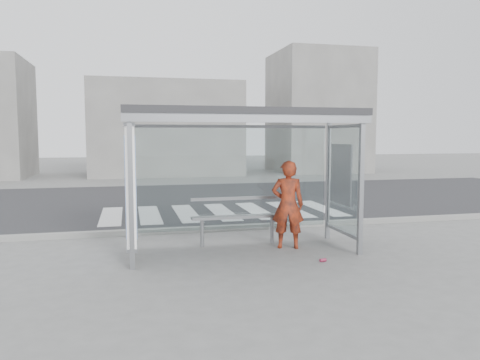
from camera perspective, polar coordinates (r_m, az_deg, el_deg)
The scene contains 10 objects.
ground at distance 8.76m, azimuth 0.33°, elevation -8.72°, with size 80.00×80.00×0.00m, color slate.
road at distance 15.53m, azimuth -5.85°, elevation -2.49°, with size 30.00×10.00×0.01m, color #27272A.
curb at distance 10.61m, azimuth -2.20°, elevation -5.89°, with size 30.00×0.18×0.12m, color gray.
crosswalk at distance 13.17m, azimuth -2.24°, elevation -3.91°, with size 6.55×3.00×0.00m.
bus_shelter at distance 8.48m, azimuth -2.21°, elevation 4.35°, with size 4.25×1.65×2.62m.
building_center at distance 26.33m, azimuth -9.11°, elevation 6.17°, with size 8.00×5.00×5.00m, color slate.
building_right at distance 28.50m, azimuth 9.39°, elevation 8.11°, with size 5.00×5.00×7.00m, color slate.
person at distance 8.93m, azimuth 5.84°, elevation -3.00°, with size 0.61×0.40×1.68m, color red.
bench at distance 9.21m, azimuth -0.31°, elevation -4.49°, with size 1.82×0.22×0.94m.
soda_can at distance 8.19m, azimuth 10.08°, elevation -9.60°, with size 0.06×0.06×0.11m, color #C63A61.
Camera 1 is at (-2.03, -8.25, 2.15)m, focal length 35.00 mm.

